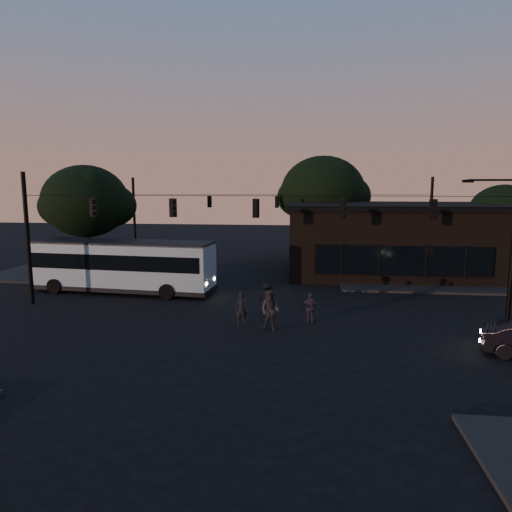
# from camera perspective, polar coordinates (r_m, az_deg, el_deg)

# --- Properties ---
(ground) EXTENTS (120.00, 120.00, 0.00)m
(ground) POSITION_cam_1_polar(r_m,az_deg,el_deg) (21.23, -1.25, -9.67)
(ground) COLOR black
(ground) RESTS_ON ground
(sidewalk_far_right) EXTENTS (14.00, 10.00, 0.15)m
(sidewalk_far_right) POSITION_cam_1_polar(r_m,az_deg,el_deg) (35.81, 21.42, -2.56)
(sidewalk_far_right) COLOR black
(sidewalk_far_right) RESTS_ON ground
(sidewalk_far_left) EXTENTS (14.00, 10.00, 0.15)m
(sidewalk_far_left) POSITION_cam_1_polar(r_m,az_deg,el_deg) (38.44, -19.40, -1.72)
(sidewalk_far_left) COLOR black
(sidewalk_far_left) RESTS_ON ground
(building) EXTENTS (15.40, 10.41, 5.40)m
(building) POSITION_cam_1_polar(r_m,az_deg,el_deg) (36.69, 16.34, 2.10)
(building) COLOR black
(building) RESTS_ON ground
(tree_behind) EXTENTS (7.60, 7.60, 9.43)m
(tree_behind) POSITION_cam_1_polar(r_m,az_deg,el_deg) (41.98, 8.34, 7.91)
(tree_behind) COLOR black
(tree_behind) RESTS_ON ground
(tree_right) EXTENTS (5.20, 5.20, 6.86)m
(tree_right) POSITION_cam_1_polar(r_m,az_deg,el_deg) (40.96, 28.52, 4.76)
(tree_right) COLOR black
(tree_right) RESTS_ON ground
(tree_left) EXTENTS (6.40, 6.40, 8.30)m
(tree_left) POSITION_cam_1_polar(r_m,az_deg,el_deg) (36.99, -20.50, 6.40)
(tree_left) COLOR black
(tree_left) RESTS_ON ground
(signal_rig_near) EXTENTS (26.24, 0.30, 7.50)m
(signal_rig_near) POSITION_cam_1_polar(r_m,az_deg,el_deg) (24.22, 0.00, 3.39)
(signal_rig_near) COLOR black
(signal_rig_near) RESTS_ON ground
(signal_rig_far) EXTENTS (26.24, 0.30, 7.50)m
(signal_rig_far) POSITION_cam_1_polar(r_m,az_deg,el_deg) (40.13, 2.63, 5.12)
(signal_rig_far) COLOR black
(signal_rig_far) RESTS_ON ground
(bus) EXTENTS (11.87, 3.72, 3.29)m
(bus) POSITION_cam_1_polar(r_m,az_deg,el_deg) (30.14, -16.32, -0.91)
(bus) COLOR #90AAB8
(bus) RESTS_ON ground
(pedestrian_a) EXTENTS (0.62, 0.44, 1.60)m
(pedestrian_a) POSITION_cam_1_polar(r_m,az_deg,el_deg) (22.32, -1.81, -6.59)
(pedestrian_a) COLOR black
(pedestrian_a) RESTS_ON ground
(pedestrian_b) EXTENTS (1.14, 1.02, 1.92)m
(pedestrian_b) POSITION_cam_1_polar(r_m,az_deg,el_deg) (21.39, 1.78, -6.83)
(pedestrian_b) COLOR #2F2B2B
(pedestrian_b) RESTS_ON ground
(pedestrian_c) EXTENTS (0.94, 0.49, 1.53)m
(pedestrian_c) POSITION_cam_1_polar(r_m,az_deg,el_deg) (22.71, 6.84, -6.48)
(pedestrian_c) COLOR #372D36
(pedestrian_c) RESTS_ON ground
(pedestrian_d) EXTENTS (1.17, 0.94, 1.58)m
(pedestrian_d) POSITION_cam_1_polar(r_m,az_deg,el_deg) (24.62, 1.43, -5.17)
(pedestrian_d) COLOR black
(pedestrian_d) RESTS_ON ground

